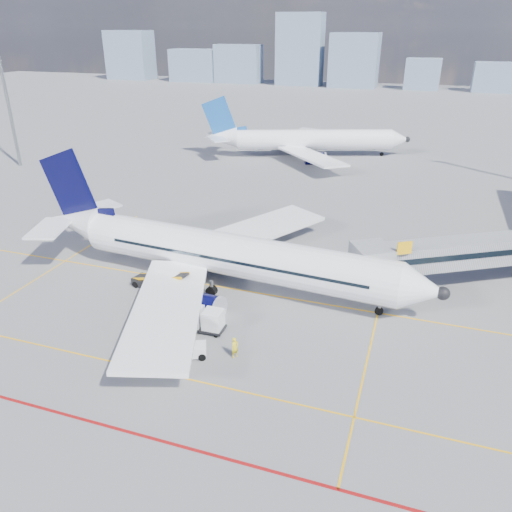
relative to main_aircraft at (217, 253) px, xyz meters
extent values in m
plane|color=slate|center=(2.13, -8.96, -3.22)|extent=(420.00, 420.00, 0.00)
cube|color=#FBAF0D|center=(2.13, -0.96, -3.21)|extent=(60.00, 0.18, 0.01)
cube|color=#FBAF0D|center=(2.13, -14.96, -3.21)|extent=(80.00, 0.15, 0.01)
cube|color=#FBAF0D|center=(16.13, -6.96, -3.21)|extent=(0.15, 28.00, 0.01)
cube|color=#FBAF0D|center=(-17.87, -0.96, -3.21)|extent=(0.15, 30.00, 0.01)
cube|color=maroon|center=(2.13, -20.96, -3.21)|extent=(90.00, 0.25, 0.01)
cube|color=#9C9FA5|center=(24.38, 7.19, 0.68)|extent=(20.84, 13.93, 2.60)
cube|color=black|center=(24.38, 7.19, 0.88)|extent=(20.52, 13.82, 0.55)
cube|color=#9C9FA5|center=(14.83, 1.54, 0.68)|extent=(4.49, 4.56, 3.00)
cube|color=black|center=(19.13, 3.84, -2.87)|extent=(2.20, 1.00, 0.70)
cylinder|color=slate|center=(19.13, 3.84, -1.52)|extent=(0.56, 0.56, 2.70)
cube|color=#FBAF0D|center=(17.63, 1.34, 2.48)|extent=(1.26, 0.82, 1.20)
cylinder|color=slate|center=(-52.87, 31.04, 9.28)|extent=(0.56, 0.56, 25.00)
cube|color=slate|center=(-120.91, 181.04, 7.60)|extent=(20.78, 11.98, 21.64)
cube|color=slate|center=(-87.18, 181.04, 3.75)|extent=(21.55, 11.47, 13.93)
cube|color=slate|center=(-65.98, 181.04, 4.82)|extent=(20.36, 9.49, 16.08)
cube|color=slate|center=(-37.94, 181.04, 11.12)|extent=(19.12, 9.97, 28.66)
cube|color=slate|center=(-14.62, 181.04, 7.33)|extent=(19.29, 13.90, 21.09)
cube|color=slate|center=(13.05, 181.04, 2.70)|extent=(13.56, 9.78, 11.83)
cube|color=slate|center=(39.44, 181.04, 2.24)|extent=(15.10, 9.49, 10.92)
cylinder|color=white|center=(1.86, -0.14, 0.08)|extent=(32.25, 6.61, 4.16)
cone|color=white|center=(19.74, -1.52, 0.08)|extent=(4.15, 4.45, 4.16)
sphere|color=black|center=(21.23, -1.64, 0.08)|extent=(1.26, 1.26, 1.17)
cone|color=white|center=(-17.51, 1.35, 0.67)|extent=(7.13, 4.68, 4.16)
cube|color=black|center=(18.36, -1.41, 0.67)|extent=(1.72, 1.72, 0.48)
cube|color=white|center=(1.00, 9.56, -1.06)|extent=(13.27, 18.14, 0.62)
cube|color=white|center=(-0.48, -9.60, -1.06)|extent=(11.15, 18.46, 0.62)
cylinder|color=#060731|center=(1.80, 6.07, -2.40)|extent=(4.02, 2.74, 2.46)
cylinder|color=#060731|center=(0.85, -6.28, -2.40)|extent=(4.02, 2.74, 2.46)
cylinder|color=silver|center=(3.82, 5.92, -2.40)|extent=(0.57, 2.54, 2.52)
cylinder|color=silver|center=(2.87, -6.43, -2.40)|extent=(0.57, 2.54, 2.52)
cube|color=#060731|center=(-17.51, 1.35, 4.35)|extent=(7.32, 0.90, 9.10)
cube|color=#060731|center=(-14.96, 1.15, 1.79)|extent=(6.03, 0.78, 2.30)
cube|color=white|center=(-17.68, 4.79, 1.04)|extent=(5.53, 6.78, 0.23)
cube|color=white|center=(-18.20, -2.02, 1.04)|extent=(4.86, 6.67, 0.23)
cylinder|color=slate|center=(16.23, -1.25, -2.32)|extent=(0.30, 0.30, 1.80)
cylinder|color=black|center=(16.23, -1.25, -2.84)|extent=(0.78, 0.34, 0.76)
cylinder|color=slate|center=(1.01, 2.71, -2.42)|extent=(0.34, 0.34, 1.60)
cylinder|color=black|center=(1.01, 2.71, -2.72)|extent=(1.05, 0.72, 1.00)
cylinder|color=slate|center=(0.58, -2.83, -2.42)|extent=(0.34, 0.34, 1.60)
cylinder|color=black|center=(0.58, -2.83, -2.72)|extent=(1.05, 0.72, 1.00)
cube|color=black|center=(2.55, 1.87, 0.40)|extent=(26.19, 2.12, 0.28)
cube|color=black|center=(2.23, -2.24, 0.40)|extent=(26.19, 2.12, 0.28)
cylinder|color=white|center=(-2.72, 55.45, 0.08)|extent=(29.81, 13.92, 3.93)
cone|color=white|center=(13.23, 61.17, 0.08)|extent=(4.75, 4.93, 3.93)
sphere|color=black|center=(14.56, 61.65, 0.08)|extent=(1.42, 1.42, 1.11)
cone|color=white|center=(-20.00, 49.25, 0.64)|extent=(7.40, 5.88, 3.93)
cube|color=black|center=(11.99, 60.73, 0.64)|extent=(1.93, 1.93, 0.45)
cube|color=white|center=(-7.21, 63.48, -1.00)|extent=(6.47, 16.98, 0.58)
cube|color=white|center=(-1.08, 46.39, -1.00)|extent=(15.30, 15.65, 0.58)
cylinder|color=#060731|center=(-5.17, 60.78, -2.26)|extent=(4.20, 3.41, 2.32)
cylinder|color=#060731|center=(-1.22, 49.77, -2.26)|extent=(4.20, 3.41, 2.32)
cylinder|color=silver|center=(-3.37, 61.43, -2.26)|extent=(1.14, 2.36, 2.38)
cylinder|color=silver|center=(0.59, 50.42, -2.26)|extent=(1.14, 2.36, 2.38)
cube|color=#164D9B|center=(-20.00, 49.25, 4.12)|extent=(6.61, 2.64, 8.60)
cube|color=#164D9B|center=(-17.72, 50.06, 1.70)|extent=(5.46, 2.21, 2.17)
cube|color=white|center=(-21.47, 52.15, 0.99)|extent=(3.25, 5.76, 0.22)
cube|color=white|center=(-19.28, 46.07, 0.99)|extent=(6.02, 6.23, 0.22)
cylinder|color=black|center=(-4.56, 57.58, -2.72)|extent=(1.16, 0.95, 1.00)
cylinder|color=black|center=(-2.78, 52.64, -2.72)|extent=(1.16, 0.95, 1.00)
cylinder|color=black|center=(10.09, 60.05, -2.84)|extent=(0.81, 0.52, 0.76)
cube|color=white|center=(2.93, -12.35, -2.61)|extent=(2.74, 2.18, 0.88)
cube|color=white|center=(2.53, -12.53, -1.95)|extent=(1.51, 1.60, 0.66)
cube|color=black|center=(2.53, -12.53, -1.73)|extent=(1.39, 1.50, 0.38)
cylinder|color=black|center=(2.37, -13.26, -2.91)|extent=(0.66, 0.47, 0.62)
cylinder|color=black|center=(1.89, -12.15, -2.91)|extent=(0.66, 0.47, 0.62)
cylinder|color=black|center=(3.98, -12.55, -2.91)|extent=(0.66, 0.47, 0.62)
cylinder|color=black|center=(3.50, -11.44, -2.91)|extent=(0.66, 0.47, 0.62)
cube|color=black|center=(2.31, -8.62, -2.89)|extent=(3.72, 1.71, 0.18)
cube|color=white|center=(1.39, -8.64, -1.99)|extent=(1.62, 1.57, 1.59)
cube|color=white|center=(3.23, -8.60, -1.99)|extent=(1.62, 1.57, 1.59)
cylinder|color=black|center=(0.89, -9.36, -3.05)|extent=(0.33, 0.15, 0.33)
cylinder|color=black|center=(0.86, -7.93, -3.05)|extent=(0.33, 0.15, 0.33)
cylinder|color=black|center=(3.76, -9.31, -3.05)|extent=(0.33, 0.15, 0.33)
cylinder|color=black|center=(3.73, -7.87, -3.05)|extent=(0.33, 0.15, 0.33)
cube|color=black|center=(-5.33, -3.46, -2.72)|extent=(4.84, 2.63, 0.76)
cube|color=black|center=(-4.48, -3.66, -1.58)|extent=(6.63, 2.54, 2.01)
cube|color=#FBAF0D|center=(-4.34, -3.07, -1.58)|extent=(6.43, 1.57, 2.10)
cube|color=#FBAF0D|center=(-4.61, -4.24, -1.58)|extent=(6.43, 1.57, 2.10)
cylinder|color=black|center=(-7.20, -3.81, -2.89)|extent=(0.70, 0.40, 0.66)
cylinder|color=black|center=(-6.86, -2.32, -2.89)|extent=(0.70, 0.40, 0.66)
cylinder|color=black|center=(-3.80, -4.60, -2.89)|extent=(0.70, 0.40, 0.66)
cylinder|color=black|center=(-3.45, -3.11, -2.89)|extent=(0.70, 0.40, 0.66)
imported|color=yellow|center=(6.24, -11.31, -2.34)|extent=(0.68, 0.76, 1.75)
camera|label=1|loc=(18.19, -41.26, 20.46)|focal=35.00mm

